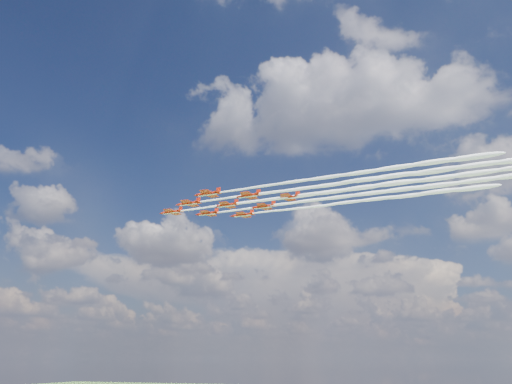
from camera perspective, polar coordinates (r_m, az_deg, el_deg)
jet_lead at (r=163.09m, az=4.24°, el=-0.52°), size 98.82×9.68×2.40m
jet_row2_port at (r=153.96m, az=7.32°, el=0.69°), size 98.82×9.68×2.40m
jet_row2_starb at (r=166.30m, az=8.59°, el=-0.72°), size 98.82×9.68×2.40m
jet_row3_port at (r=145.40m, az=10.77°, el=2.04°), size 98.82×9.68×2.40m
jet_row3_centre at (r=157.85m, az=11.85°, el=0.45°), size 98.82×9.68×2.40m
jet_row3_starb at (r=170.44m, az=12.76°, el=-0.90°), size 98.82×9.68×2.40m
jet_row4_port at (r=150.03m, az=15.45°, el=1.75°), size 98.82×9.68×2.40m
jet_row4_starb at (r=162.67m, az=16.13°, el=0.23°), size 98.82×9.68×2.40m
jet_tail at (r=155.59m, az=19.82°, el=1.47°), size 98.82×9.68×2.40m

